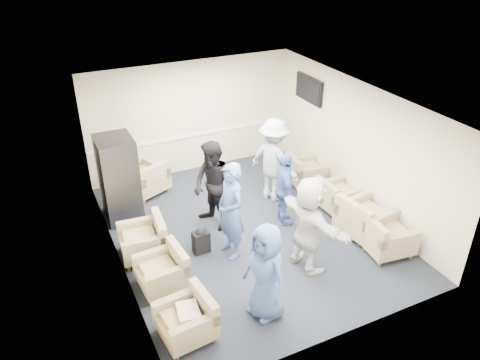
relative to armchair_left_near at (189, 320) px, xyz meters
name	(u,v)px	position (x,y,z in m)	size (l,w,h in m)	color
floor	(247,231)	(1.96, 2.03, -0.30)	(6.00, 6.00, 0.00)	black
ceiling	(249,102)	(1.96, 2.03, 2.40)	(6.00, 6.00, 0.00)	silver
back_wall	(192,117)	(1.96, 5.03, 1.05)	(5.00, 0.02, 2.70)	beige
front_wall	(347,265)	(1.96, -0.97, 1.05)	(5.00, 0.02, 2.70)	beige
left_wall	(113,201)	(-0.54, 2.03, 1.05)	(0.02, 6.00, 2.70)	beige
right_wall	(357,147)	(4.46, 2.03, 1.05)	(0.02, 6.00, 2.70)	beige
chair_rail	(193,135)	(1.96, 5.01, 0.60)	(4.98, 0.04, 0.06)	white
tv	(309,89)	(4.40, 3.83, 1.75)	(0.10, 1.00, 0.58)	black
armchair_left_near	(189,320)	(0.00, 0.00, 0.00)	(0.82, 0.82, 0.60)	#978762
armchair_left_mid	(164,271)	(0.00, 1.20, 0.00)	(0.80, 0.80, 0.60)	#978762
armchair_left_far	(146,241)	(-0.05, 2.15, 0.02)	(0.87, 0.87, 0.64)	#978762
armchair_right_near	(384,238)	(3.93, 0.34, 0.03)	(0.91, 0.91, 0.66)	#978762
armchair_right_midnear	(363,220)	(3.92, 0.94, 0.06)	(1.02, 1.02, 0.72)	#978762
armchair_right_midfar	(335,197)	(4.01, 1.96, 0.00)	(0.77, 0.77, 0.60)	#978762
armchair_right_far	(303,172)	(3.99, 3.21, 0.00)	(0.84, 0.84, 0.60)	#978762
armchair_corner	(147,180)	(0.58, 4.34, 0.04)	(1.11, 1.11, 0.67)	#978762
vending_machine	(119,179)	(-0.13, 3.63, 0.59)	(0.72, 0.84, 1.77)	#47464D
backpack	(201,240)	(0.89, 1.81, -0.03)	(0.31, 0.23, 0.51)	black
pillow	(188,312)	(0.00, -0.01, 0.16)	(0.40, 0.31, 0.12)	white
person_front_left	(266,272)	(1.22, -0.08, 0.52)	(0.80, 0.52, 1.63)	#405A9B
person_mid_left	(231,211)	(1.37, 1.52, 0.62)	(0.67, 0.44, 1.84)	#405A9B
person_back_left	(213,186)	(1.44, 2.49, 0.61)	(0.89, 0.69, 1.83)	black
person_back_right	(274,160)	(3.03, 2.93, 0.64)	(1.21, 0.70, 1.87)	silver
person_mid_right	(285,190)	(2.75, 1.99, 0.47)	(0.91, 0.38, 1.55)	#405A9B
person_front_right	(309,224)	(2.42, 0.62, 0.60)	(1.66, 0.53, 1.79)	silver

